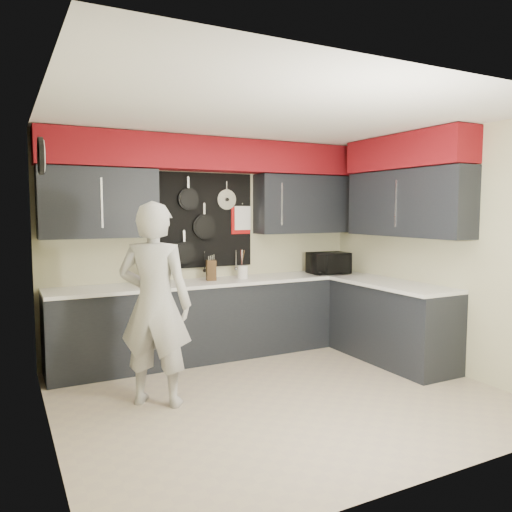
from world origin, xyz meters
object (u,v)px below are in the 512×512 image
utensil_crock (243,272)px  person (155,304)px  knife_block (211,270)px  coffee_maker (151,271)px  microwave (328,263)px

utensil_crock → person: (-1.40, -1.10, -0.09)m
person → utensil_crock: bearing=-105.9°
knife_block → coffee_maker: coffee_maker is taller
utensil_crock → coffee_maker: size_ratio=0.53×
coffee_maker → utensil_crock: bearing=-4.4°
knife_block → utensil_crock: bearing=5.8°
person → microwave: bearing=-122.7°
knife_block → coffee_maker: bearing=-162.6°
microwave → utensil_crock: bearing=-178.4°
microwave → utensil_crock: 1.21m
microwave → person: (-2.60, -1.01, -0.15)m
knife_block → utensil_crock: size_ratio=1.50×
utensil_crock → coffee_maker: bearing=-178.2°
knife_block → microwave: bearing=7.0°
microwave → utensil_crock: microwave is taller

